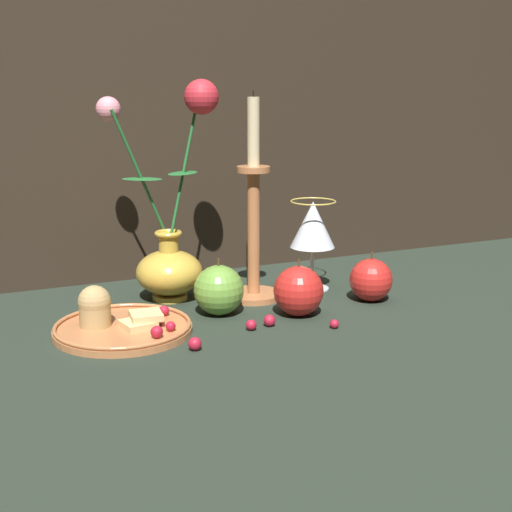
{
  "coord_description": "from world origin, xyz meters",
  "views": [
    {
      "loc": [
        -0.41,
        -1.05,
        0.37
      ],
      "look_at": [
        0.04,
        -0.03,
        0.1
      ],
      "focal_mm": 50.0,
      "sensor_mm": 36.0,
      "label": 1
    }
  ],
  "objects_px": {
    "wine_glass": "(313,227)",
    "apple_at_table_edge": "(298,291)",
    "vase": "(171,239)",
    "plate_with_pastries": "(119,323)",
    "candlestick": "(254,231)",
    "apple_near_glass": "(371,280)",
    "apple_beside_vase": "(218,289)"
  },
  "relations": [
    {
      "from": "candlestick",
      "to": "wine_glass",
      "type": "bearing_deg",
      "value": 4.98
    },
    {
      "from": "wine_glass",
      "to": "apple_at_table_edge",
      "type": "distance_m",
      "value": 0.17
    },
    {
      "from": "plate_with_pastries",
      "to": "apple_beside_vase",
      "type": "xyz_separation_m",
      "value": [
        0.17,
        0.03,
        0.03
      ]
    },
    {
      "from": "vase",
      "to": "candlestick",
      "type": "relative_size",
      "value": 1.05
    },
    {
      "from": "plate_with_pastries",
      "to": "apple_at_table_edge",
      "type": "bearing_deg",
      "value": -6.53
    },
    {
      "from": "wine_glass",
      "to": "apple_beside_vase",
      "type": "xyz_separation_m",
      "value": [
        -0.21,
        -0.07,
        -0.07
      ]
    },
    {
      "from": "candlestick",
      "to": "apple_near_glass",
      "type": "xyz_separation_m",
      "value": [
        0.18,
        -0.1,
        -0.08
      ]
    },
    {
      "from": "vase",
      "to": "wine_glass",
      "type": "relative_size",
      "value": 2.29
    },
    {
      "from": "candlestick",
      "to": "apple_at_table_edge",
      "type": "xyz_separation_m",
      "value": [
        0.03,
        -0.12,
        -0.08
      ]
    },
    {
      "from": "plate_with_pastries",
      "to": "wine_glass",
      "type": "height_order",
      "value": "wine_glass"
    },
    {
      "from": "apple_beside_vase",
      "to": "apple_near_glass",
      "type": "xyz_separation_m",
      "value": [
        0.27,
        -0.04,
        -0.0
      ]
    },
    {
      "from": "apple_at_table_edge",
      "to": "vase",
      "type": "bearing_deg",
      "value": 133.97
    },
    {
      "from": "candlestick",
      "to": "apple_near_glass",
      "type": "relative_size",
      "value": 4.12
    },
    {
      "from": "plate_with_pastries",
      "to": "vase",
      "type": "bearing_deg",
      "value": 46.83
    },
    {
      "from": "plate_with_pastries",
      "to": "apple_beside_vase",
      "type": "relative_size",
      "value": 2.23
    },
    {
      "from": "candlestick",
      "to": "apple_at_table_edge",
      "type": "distance_m",
      "value": 0.14
    },
    {
      "from": "apple_at_table_edge",
      "to": "plate_with_pastries",
      "type": "bearing_deg",
      "value": 173.47
    },
    {
      "from": "vase",
      "to": "apple_beside_vase",
      "type": "distance_m",
      "value": 0.13
    },
    {
      "from": "vase",
      "to": "apple_near_glass",
      "type": "distance_m",
      "value": 0.35
    },
    {
      "from": "vase",
      "to": "apple_near_glass",
      "type": "bearing_deg",
      "value": -25.08
    },
    {
      "from": "plate_with_pastries",
      "to": "candlestick",
      "type": "xyz_separation_m",
      "value": [
        0.26,
        0.08,
        0.11
      ]
    },
    {
      "from": "wine_glass",
      "to": "candlestick",
      "type": "bearing_deg",
      "value": -175.02
    },
    {
      "from": "wine_glass",
      "to": "plate_with_pastries",
      "type": "bearing_deg",
      "value": -166.08
    },
    {
      "from": "wine_glass",
      "to": "apple_beside_vase",
      "type": "bearing_deg",
      "value": -162.24
    },
    {
      "from": "wine_glass",
      "to": "apple_at_table_edge",
      "type": "bearing_deg",
      "value": -126.11
    },
    {
      "from": "plate_with_pastries",
      "to": "apple_near_glass",
      "type": "bearing_deg",
      "value": -1.57
    },
    {
      "from": "vase",
      "to": "plate_with_pastries",
      "type": "distance_m",
      "value": 0.21
    },
    {
      "from": "wine_glass",
      "to": "apple_near_glass",
      "type": "distance_m",
      "value": 0.14
    },
    {
      "from": "candlestick",
      "to": "apple_beside_vase",
      "type": "bearing_deg",
      "value": -147.34
    },
    {
      "from": "apple_beside_vase",
      "to": "vase",
      "type": "bearing_deg",
      "value": 112.73
    },
    {
      "from": "apple_beside_vase",
      "to": "apple_at_table_edge",
      "type": "distance_m",
      "value": 0.13
    },
    {
      "from": "candlestick",
      "to": "apple_near_glass",
      "type": "distance_m",
      "value": 0.22
    }
  ]
}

